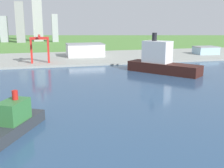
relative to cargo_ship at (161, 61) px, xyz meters
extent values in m
plane|color=#54883B|center=(-91.73, -59.06, -12.09)|extent=(2400.00, 2400.00, 0.00)
cube|color=#2D4C70|center=(-91.73, -119.06, -12.01)|extent=(840.00, 360.00, 0.15)
cube|color=#999C93|center=(-91.73, 130.94, -10.84)|extent=(840.00, 140.00, 2.50)
cube|color=#381914|center=(2.06, -2.60, -6.70)|extent=(64.36, 73.53, 10.48)
cube|color=silver|center=(-3.06, 3.86, 9.81)|extent=(31.04, 32.70, 22.54)
cylinder|color=black|center=(-5.46, 6.89, 25.27)|extent=(5.02, 5.02, 8.38)
cube|color=#2D3338|center=(-137.87, -132.91, -9.04)|extent=(32.43, 46.22, 5.79)
cube|color=#337238|center=(-136.65, -130.65, -0.85)|extent=(16.72, 19.37, 10.58)
cylinder|color=red|center=(-135.55, -128.62, 6.76)|extent=(2.87, 2.87, 4.63)
cube|color=red|center=(-132.69, 83.62, 4.81)|extent=(2.20, 2.20, 28.79)
cube|color=red|center=(-112.46, 83.62, 4.81)|extent=(2.20, 2.20, 28.79)
cube|color=red|center=(-132.69, 91.62, 4.81)|extent=(2.20, 2.20, 28.79)
cube|color=red|center=(-112.46, 91.62, 4.81)|extent=(2.20, 2.20, 28.79)
cube|color=red|center=(-122.58, 87.62, 20.60)|extent=(22.63, 10.00, 2.80)
cube|color=red|center=(-122.58, 78.09, 23.40)|extent=(2.60, 38.14, 2.60)
cube|color=white|center=(-58.60, 137.44, -1.00)|extent=(52.30, 35.30, 17.18)
cube|color=gray|center=(-58.60, 137.44, 8.19)|extent=(53.34, 36.01, 1.20)
cube|color=#99BCD1|center=(127.70, 116.71, -4.27)|extent=(33.79, 25.25, 10.63)
cube|color=gray|center=(127.70, 116.71, 1.65)|extent=(34.47, 25.75, 1.20)
cube|color=#A4A7AE|center=(-206.28, 480.36, 19.66)|extent=(17.38, 23.03, 63.50)
cube|color=gray|center=(-165.46, 453.44, 36.24)|extent=(19.89, 17.97, 96.65)
cube|color=#AAABAB|center=(-124.08, 484.25, 65.19)|extent=(23.85, 18.77, 154.55)
cube|color=#A9AAB2|center=(-83.33, 457.93, 21.98)|extent=(14.49, 21.56, 68.14)
camera|label=1|loc=(-122.32, -269.16, 43.01)|focal=44.90mm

